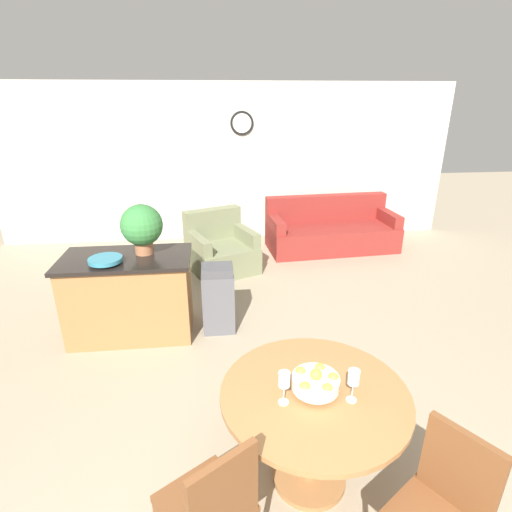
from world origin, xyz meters
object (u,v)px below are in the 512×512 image
object	(u,v)px
teal_bowl	(105,260)
trash_bin	(218,299)
fruit_bowl	(316,382)
wine_glass_right	(354,378)
dining_chair_near_left	(212,505)
kitchen_island	(130,296)
couch	(331,231)
dining_chair_near_right	(442,508)
potted_plant	(142,226)
armchair	(221,251)
wine_glass_left	(284,381)
dining_table	(313,413)

from	to	relation	value
teal_bowl	trash_bin	size ratio (longest dim) A/B	0.42
fruit_bowl	wine_glass_right	xyz separation A→B (m)	(0.20, -0.10, 0.09)
dining_chair_near_left	kitchen_island	size ratio (longest dim) A/B	0.70
wine_glass_right	couch	distance (m)	4.72
dining_chair_near_left	teal_bowl	xyz separation A→B (m)	(-1.02, 2.36, 0.43)
trash_bin	dining_chair_near_right	bearing A→B (deg)	-67.74
potted_plant	armchair	size ratio (longest dim) A/B	0.46
kitchen_island	armchair	bearing A→B (deg)	58.87
fruit_bowl	couch	size ratio (longest dim) A/B	0.13
wine_glass_left	trash_bin	bearing A→B (deg)	99.87
wine_glass_left	trash_bin	world-z (taller)	wine_glass_left
fruit_bowl	trash_bin	bearing A→B (deg)	106.04
armchair	couch	bearing A→B (deg)	-1.69
dining_chair_near_right	fruit_bowl	xyz separation A→B (m)	(-0.51, 0.65, 0.30)
dining_chair_near_right	kitchen_island	bearing A→B (deg)	4.22
wine_glass_left	dining_chair_near_left	bearing A→B (deg)	-135.24
wine_glass_right	kitchen_island	world-z (taller)	wine_glass_right
dining_chair_near_left	fruit_bowl	xyz separation A→B (m)	(0.65, 0.51, 0.30)
dining_chair_near_left	dining_chair_near_right	world-z (taller)	same
trash_bin	armchair	bearing A→B (deg)	87.67
dining_table	dining_chair_near_left	world-z (taller)	dining_chair_near_left
teal_bowl	kitchen_island	bearing A→B (deg)	47.88
dining_chair_near_right	potted_plant	size ratio (longest dim) A/B	1.77
fruit_bowl	armchair	xyz separation A→B (m)	(-0.50, 3.71, -0.53)
fruit_bowl	wine_glass_left	distance (m)	0.24
wine_glass_left	armchair	xyz separation A→B (m)	(-0.29, 3.78, -0.62)
wine_glass_left	armchair	size ratio (longest dim) A/B	0.19
potted_plant	armchair	world-z (taller)	potted_plant
couch	dining_chair_near_left	bearing A→B (deg)	-116.87
dining_chair_near_right	kitchen_island	world-z (taller)	dining_chair_near_right
trash_bin	couch	world-z (taller)	couch
kitchen_island	potted_plant	world-z (taller)	potted_plant
wine_glass_left	potted_plant	xyz separation A→B (m)	(-1.11, 2.18, 0.30)
kitchen_island	dining_chair_near_left	bearing A→B (deg)	-71.18
wine_glass_left	wine_glass_right	size ratio (longest dim) A/B	1.00
dining_chair_near_right	potted_plant	bearing A→B (deg)	0.75
couch	armchair	world-z (taller)	armchair
dining_chair_near_left	dining_chair_near_right	xyz separation A→B (m)	(1.16, -0.14, 0.00)
fruit_bowl	kitchen_island	size ratio (longest dim) A/B	0.22
fruit_bowl	trash_bin	size ratio (longest dim) A/B	0.38
dining_chair_near_right	couch	size ratio (longest dim) A/B	0.42
wine_glass_left	dining_chair_near_right	bearing A→B (deg)	-38.69
fruit_bowl	wine_glass_right	bearing A→B (deg)	-26.52
couch	armchair	xyz separation A→B (m)	(-1.91, -0.71, -0.00)
armchair	dining_chair_near_right	bearing A→B (deg)	-99.13
dining_table	potted_plant	distance (m)	2.57
dining_chair_near_right	potted_plant	world-z (taller)	potted_plant
couch	wine_glass_right	bearing A→B (deg)	-109.18
wine_glass_right	wine_glass_left	bearing A→B (deg)	176.44
armchair	teal_bowl	bearing A→B (deg)	-144.43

